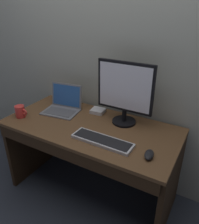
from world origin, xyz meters
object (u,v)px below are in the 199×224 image
at_px(wired_keyboard, 102,141).
at_px(external_drive_box, 98,111).
at_px(coffee_mug, 20,111).
at_px(external_monitor, 125,92).
at_px(laptop_space_gray, 63,104).
at_px(computer_mouse, 149,155).

bearing_deg(wired_keyboard, external_drive_box, 123.90).
bearing_deg(coffee_mug, external_monitor, 22.56).
distance_m(laptop_space_gray, computer_mouse, 0.94).
height_order(computer_mouse, external_drive_box, computer_mouse).
distance_m(laptop_space_gray, external_drive_box, 0.32).
xyz_separation_m(computer_mouse, coffee_mug, (-1.14, -0.01, 0.03)).
relative_size(laptop_space_gray, external_monitor, 0.66).
bearing_deg(coffee_mug, laptop_space_gray, 50.68).
height_order(external_drive_box, coffee_mug, coffee_mug).
xyz_separation_m(laptop_space_gray, external_monitor, (0.57, 0.05, 0.21)).
distance_m(wired_keyboard, external_drive_box, 0.47).
bearing_deg(wired_keyboard, external_monitor, 87.54).
xyz_separation_m(laptop_space_gray, computer_mouse, (0.90, -0.28, -0.04)).
bearing_deg(computer_mouse, wired_keyboard, 171.82).
bearing_deg(computer_mouse, coffee_mug, 172.38).
bearing_deg(coffee_mug, wired_keyboard, 0.63).
bearing_deg(external_monitor, external_drive_box, 167.20).
distance_m(wired_keyboard, computer_mouse, 0.34).
bearing_deg(external_drive_box, coffee_mug, -143.17).
bearing_deg(coffee_mug, computer_mouse, 0.39).
relative_size(laptop_space_gray, computer_mouse, 2.99).
relative_size(computer_mouse, coffee_mug, 0.93).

